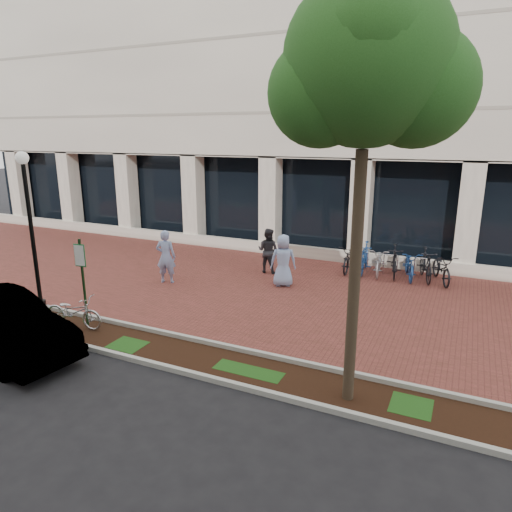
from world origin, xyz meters
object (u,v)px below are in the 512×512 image
at_px(pedestrian_right, 283,261).
at_px(sedan_near_curb, 0,325).
at_px(parking_sign, 82,272).
at_px(locked_bicycle, 74,312).
at_px(street_tree, 370,74).
at_px(pedestrian_left, 166,257).
at_px(bike_rack_cluster, 394,262).
at_px(pedestrian_mid, 268,251).
at_px(lamppost, 31,224).

relative_size(pedestrian_right, sedan_near_curb, 0.41).
distance_m(parking_sign, locked_bicycle, 1.14).
bearing_deg(locked_bicycle, street_tree, -98.98).
distance_m(pedestrian_left, bike_rack_cluster, 8.37).
xyz_separation_m(locked_bicycle, sedan_near_curb, (-0.37, -1.87, 0.27)).
bearing_deg(parking_sign, sedan_near_curb, -112.02).
height_order(pedestrian_mid, bike_rack_cluster, pedestrian_mid).
height_order(parking_sign, pedestrian_mid, parking_sign).
bearing_deg(sedan_near_curb, parking_sign, -7.06).
bearing_deg(pedestrian_right, parking_sign, 32.99).
bearing_deg(bike_rack_cluster, pedestrian_right, -147.13).
bearing_deg(pedestrian_mid, parking_sign, 70.95).
height_order(lamppost, sedan_near_curb, lamppost).
bearing_deg(pedestrian_left, locked_bicycle, 73.07).
distance_m(street_tree, pedestrian_mid, 10.22).
xyz_separation_m(bike_rack_cluster, sedan_near_curb, (-7.52, -10.41, 0.19)).
xyz_separation_m(lamppost, pedestrian_right, (5.77, 5.20, -1.72)).
xyz_separation_m(pedestrian_mid, pedestrian_right, (1.13, -1.25, 0.06)).
height_order(lamppost, pedestrian_right, lamppost).
xyz_separation_m(lamppost, bike_rack_cluster, (9.09, 8.00, -2.09)).
xyz_separation_m(parking_sign, pedestrian_right, (3.63, 5.50, -0.65)).
bearing_deg(pedestrian_mid, pedestrian_left, 45.45).
distance_m(parking_sign, pedestrian_mid, 7.24).
xyz_separation_m(parking_sign, sedan_near_curb, (-0.56, -2.11, -0.83)).
height_order(street_tree, locked_bicycle, street_tree).
relative_size(pedestrian_left, sedan_near_curb, 0.43).
relative_size(parking_sign, street_tree, 0.32).
relative_size(lamppost, locked_bicycle, 2.65).
distance_m(parking_sign, bike_rack_cluster, 10.88).
height_order(locked_bicycle, pedestrian_right, pedestrian_right).
xyz_separation_m(street_tree, pedestrian_left, (-7.74, 4.54, -5.16)).
bearing_deg(pedestrian_mid, lamppost, 55.61).
bearing_deg(street_tree, pedestrian_left, 149.60).
relative_size(street_tree, sedan_near_curb, 1.74).
bearing_deg(lamppost, sedan_near_curb, -56.94).
xyz_separation_m(pedestrian_left, bike_rack_cluster, (7.21, 4.22, -0.41)).
bearing_deg(pedestrian_left, parking_sign, 75.90).
xyz_separation_m(pedestrian_mid, bike_rack_cluster, (4.45, 1.54, -0.31)).
distance_m(bike_rack_cluster, sedan_near_curb, 12.85).
distance_m(pedestrian_right, bike_rack_cluster, 4.36).
height_order(parking_sign, locked_bicycle, parking_sign).
xyz_separation_m(parking_sign, bike_rack_cluster, (6.96, 8.30, -1.02)).
distance_m(pedestrian_left, pedestrian_right, 4.14).
height_order(parking_sign, sedan_near_curb, parking_sign).
xyz_separation_m(parking_sign, pedestrian_left, (-0.25, 4.07, -0.61)).
xyz_separation_m(street_tree, pedestrian_right, (-3.85, 5.96, -5.20)).
bearing_deg(parking_sign, bike_rack_cluster, 42.91).
relative_size(locked_bicycle, pedestrian_left, 0.92).
distance_m(pedestrian_mid, pedestrian_right, 1.69).
height_order(street_tree, pedestrian_right, street_tree).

